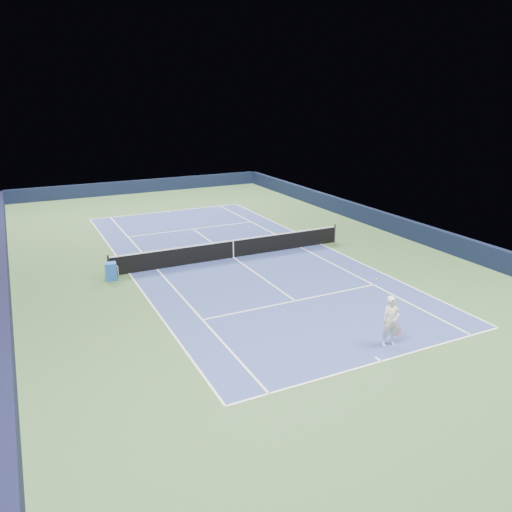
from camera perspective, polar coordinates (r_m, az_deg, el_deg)
name	(u,v)px	position (r m, az deg, el deg)	size (l,w,h in m)	color
ground	(233,258)	(26.32, -2.60, -0.18)	(40.00, 40.00, 0.00)	#385830
wall_far	(141,186)	(44.54, -13.05, 7.76)	(22.00, 0.35, 1.10)	black
wall_right	(394,224)	(31.88, 15.52, 3.49)	(0.35, 40.00, 1.10)	#101832
wall_left	(4,281)	(24.19, -26.81, -2.52)	(0.35, 40.00, 1.10)	black
court_surface	(233,258)	(26.32, -2.60, -0.18)	(10.97, 23.77, 0.01)	navy
baseline_far	(168,211)	(37.12, -10.05, 5.05)	(10.97, 0.08, 0.00)	white
baseline_near	(381,361)	(17.02, 14.12, -11.60)	(10.97, 0.08, 0.00)	white
sideline_doubles_right	(321,244)	(28.84, 7.42, 1.36)	(0.08, 23.77, 0.00)	white
sideline_doubles_left	(129,273)	(24.76, -14.30, -1.94)	(0.08, 23.77, 0.00)	white
sideline_singles_right	(300,247)	(28.13, 5.09, 1.01)	(0.08, 23.77, 0.00)	white
sideline_singles_left	(157,269)	(25.05, -11.25, -1.48)	(0.08, 23.77, 0.00)	white
service_line_far	(193,229)	(32.04, -7.23, 3.09)	(8.23, 0.08, 0.00)	white
service_line_near	(295,301)	(20.99, 4.50, -5.13)	(8.23, 0.08, 0.00)	white
center_service_line	(233,257)	(26.31, -2.60, -0.17)	(0.08, 12.80, 0.00)	white
center_mark_far	(168,212)	(36.98, -9.99, 5.01)	(0.08, 0.30, 0.00)	white
center_mark_near	(378,359)	(17.12, 13.79, -11.38)	(0.08, 0.30, 0.00)	white
tennis_net	(233,248)	(26.16, -2.62, 0.87)	(12.90, 0.10, 1.07)	black
sponsor_cube	(111,271)	(24.04, -16.24, -1.69)	(0.59, 0.52, 0.83)	#1C4DA9
tennis_player	(391,321)	(17.69, 15.15, -7.22)	(0.84, 1.30, 2.11)	white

